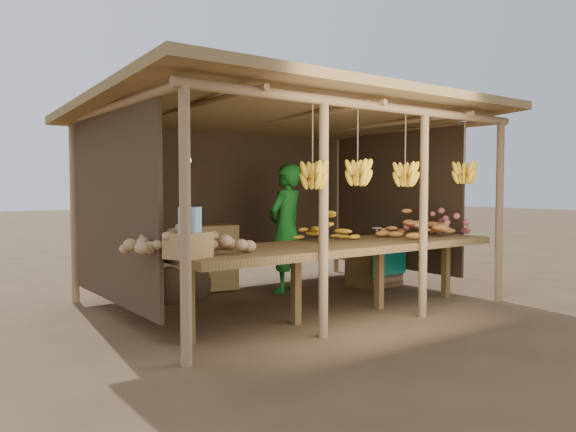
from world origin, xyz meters
TOP-DOWN VIEW (x-y plane):
  - ground at (0.00, 0.00)m, footprint 60.00×60.00m
  - stall_structure at (0.05, -0.10)m, footprint 4.70×3.50m
  - counter at (0.00, -0.95)m, footprint 3.90×1.05m
  - potato_heap at (-1.80, -0.91)m, footprint 1.20×0.88m
  - sweet_potato_heap at (1.27, -0.97)m, footprint 0.96×0.69m
  - onion_heap at (1.63, -0.94)m, footprint 0.86×0.52m
  - banana_pile at (0.06, -0.64)m, footprint 0.65×0.45m
  - tomato_basin at (-1.90, -0.80)m, footprint 0.36×0.36m
  - bottle_box at (-1.90, -1.14)m, footprint 0.42×0.38m
  - vendor at (0.35, 0.52)m, footprint 0.73×0.60m
  - tarp_crate at (1.67, 0.19)m, footprint 0.76×0.67m
  - carton_stack at (-0.55, 1.20)m, footprint 1.21×0.53m
  - burlap_sacks at (-1.00, 0.82)m, footprint 0.73×0.38m

SIDE VIEW (x-z plane):
  - ground at x=0.00m, z-range 0.00..0.00m
  - burlap_sacks at x=-1.00m, z-range -0.03..0.48m
  - tarp_crate at x=1.67m, z-range -0.08..0.77m
  - carton_stack at x=-0.55m, z-range -0.05..0.82m
  - counter at x=0.00m, z-range 0.34..1.14m
  - vendor at x=0.35m, z-range 0.00..1.71m
  - tomato_basin at x=-1.90m, z-range 0.78..0.97m
  - bottle_box at x=-1.90m, z-range 0.75..1.18m
  - banana_pile at x=0.06m, z-range 0.80..1.15m
  - sweet_potato_heap at x=1.27m, z-range 0.80..1.15m
  - onion_heap at x=1.63m, z-range 0.80..1.16m
  - potato_heap at x=-1.80m, z-range 0.80..1.17m
  - stall_structure at x=0.05m, z-range 0.69..3.12m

